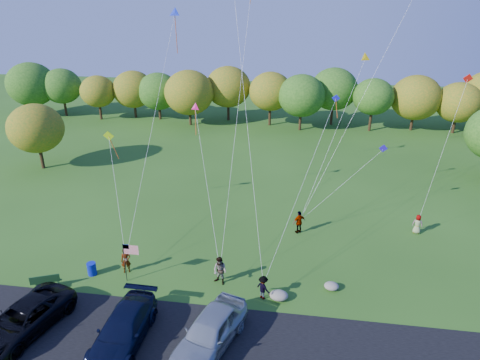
% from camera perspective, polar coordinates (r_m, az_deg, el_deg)
% --- Properties ---
extents(ground, '(140.00, 140.00, 0.00)m').
position_cam_1_polar(ground, '(27.58, -4.17, -15.06)').
color(ground, '#275117').
rests_on(ground, ground).
extents(asphalt_lane, '(44.00, 6.00, 0.06)m').
position_cam_1_polar(asphalt_lane, '(24.66, -6.27, -20.74)').
color(asphalt_lane, black).
rests_on(asphalt_lane, ground).
extents(treeline, '(75.89, 27.57, 8.26)m').
position_cam_1_polar(treeline, '(58.70, 3.35, 11.32)').
color(treeline, '#3B2515').
rests_on(treeline, ground).
extents(minivan_dark, '(4.08, 6.30, 1.61)m').
position_cam_1_polar(minivan_dark, '(27.31, -26.85, -16.17)').
color(minivan_dark, black).
rests_on(minivan_dark, asphalt_lane).
extents(minivan_navy, '(2.43, 5.73, 1.65)m').
position_cam_1_polar(minivan_navy, '(24.77, -15.32, -18.65)').
color(minivan_navy, black).
rests_on(minivan_navy, asphalt_lane).
extents(minivan_silver, '(3.82, 5.98, 1.89)m').
position_cam_1_polar(minivan_silver, '(23.75, -3.99, -19.48)').
color(minivan_silver, '#AAB1B5').
rests_on(minivan_silver, asphalt_lane).
extents(flyer_a, '(0.76, 0.64, 1.77)m').
position_cam_1_polar(flyer_a, '(29.93, -14.97, -10.35)').
color(flyer_a, '#4C4C59').
rests_on(flyer_a, ground).
extents(flyer_b, '(1.17, 1.07, 1.94)m').
position_cam_1_polar(flyer_b, '(27.89, -2.69, -12.00)').
color(flyer_b, '#4C4C59').
rests_on(flyer_b, ground).
extents(flyer_c, '(1.16, 1.07, 1.57)m').
position_cam_1_polar(flyer_c, '(26.85, 3.11, -14.12)').
color(flyer_c, '#4C4C59').
rests_on(flyer_c, ground).
extents(flyer_d, '(1.16, 1.00, 1.87)m').
position_cam_1_polar(flyer_d, '(33.59, 7.89, -5.58)').
color(flyer_d, '#4C4C59').
rests_on(flyer_d, ground).
extents(flyer_e, '(0.88, 0.71, 1.57)m').
position_cam_1_polar(flyer_e, '(36.04, 22.59, -5.45)').
color(flyer_e, '#4C4C59').
rests_on(flyer_e, ground).
extents(park_bench, '(1.72, 0.95, 0.98)m').
position_cam_1_polar(park_bench, '(30.35, -24.47, -12.17)').
color(park_bench, '#15391A').
rests_on(park_bench, ground).
extents(trash_barrel, '(0.58, 0.58, 0.88)m').
position_cam_1_polar(trash_barrel, '(30.59, -19.16, -11.12)').
color(trash_barrel, '#0B1AAD').
rests_on(trash_barrel, ground).
extents(flag_assembly, '(1.04, 0.67, 2.81)m').
position_cam_1_polar(flag_assembly, '(28.29, -14.66, -9.44)').
color(flag_assembly, black).
rests_on(flag_assembly, ground).
extents(boulder_near, '(1.15, 0.90, 0.57)m').
position_cam_1_polar(boulder_near, '(27.13, 5.21, -15.08)').
color(boulder_near, gray).
rests_on(boulder_near, ground).
extents(boulder_far, '(0.93, 0.77, 0.48)m').
position_cam_1_polar(boulder_far, '(28.41, 12.10, -13.66)').
color(boulder_far, gray).
rests_on(boulder_far, ground).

